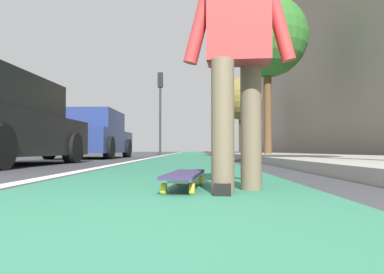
{
  "coord_description": "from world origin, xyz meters",
  "views": [
    {
      "loc": [
        -1.03,
        -0.22,
        0.27
      ],
      "look_at": [
        9.88,
        -0.17,
        0.63
      ],
      "focal_mm": 36.0,
      "sensor_mm": 36.0,
      "label": 1
    }
  ],
  "objects_px": {
    "skater_person": "(238,45)",
    "street_tree_mid": "(267,38)",
    "skateboard": "(185,176)",
    "street_tree_far": "(241,99)",
    "traffic_light": "(160,98)",
    "parked_car_mid": "(92,136)"
  },
  "relations": [
    {
      "from": "skater_person",
      "to": "street_tree_mid",
      "type": "bearing_deg",
      "value": -11.89
    },
    {
      "from": "skateboard",
      "to": "street_tree_mid",
      "type": "xyz_separation_m",
      "value": [
        10.55,
        -2.6,
        4.04
      ]
    },
    {
      "from": "skateboard",
      "to": "street_tree_far",
      "type": "bearing_deg",
      "value": -8.3
    },
    {
      "from": "traffic_light",
      "to": "skater_person",
      "type": "bearing_deg",
      "value": -173.47
    },
    {
      "from": "parked_car_mid",
      "to": "street_tree_mid",
      "type": "height_order",
      "value": "street_tree_mid"
    },
    {
      "from": "parked_car_mid",
      "to": "street_tree_far",
      "type": "relative_size",
      "value": 1.03
    },
    {
      "from": "street_tree_far",
      "to": "traffic_light",
      "type": "bearing_deg",
      "value": 85.82
    },
    {
      "from": "skateboard",
      "to": "street_tree_far",
      "type": "relative_size",
      "value": 0.21
    },
    {
      "from": "skateboard",
      "to": "street_tree_far",
      "type": "height_order",
      "value": "street_tree_far"
    },
    {
      "from": "parked_car_mid",
      "to": "traffic_light",
      "type": "xyz_separation_m",
      "value": [
        8.69,
        -1.39,
        2.35
      ]
    },
    {
      "from": "parked_car_mid",
      "to": "traffic_light",
      "type": "bearing_deg",
      "value": -9.07
    },
    {
      "from": "traffic_light",
      "to": "street_tree_far",
      "type": "bearing_deg",
      "value": -94.18
    },
    {
      "from": "skater_person",
      "to": "parked_car_mid",
      "type": "xyz_separation_m",
      "value": [
        9.6,
        3.48,
        -0.23
      ]
    },
    {
      "from": "skater_person",
      "to": "street_tree_mid",
      "type": "distance_m",
      "value": 11.39
    },
    {
      "from": "street_tree_mid",
      "to": "street_tree_far",
      "type": "xyz_separation_m",
      "value": [
        7.27,
        -0.0,
        -1.15
      ]
    },
    {
      "from": "skateboard",
      "to": "street_tree_mid",
      "type": "height_order",
      "value": "street_tree_mid"
    },
    {
      "from": "skater_person",
      "to": "street_tree_far",
      "type": "relative_size",
      "value": 0.39
    },
    {
      "from": "skater_person",
      "to": "traffic_light",
      "type": "relative_size",
      "value": 0.37
    },
    {
      "from": "skateboard",
      "to": "traffic_light",
      "type": "xyz_separation_m",
      "value": [
        18.14,
        1.75,
        2.97
      ]
    },
    {
      "from": "skater_person",
      "to": "street_tree_mid",
      "type": "relative_size",
      "value": 0.3
    },
    {
      "from": "street_tree_mid",
      "to": "parked_car_mid",
      "type": "bearing_deg",
      "value": 100.83
    },
    {
      "from": "traffic_light",
      "to": "street_tree_far",
      "type": "height_order",
      "value": "traffic_light"
    }
  ]
}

